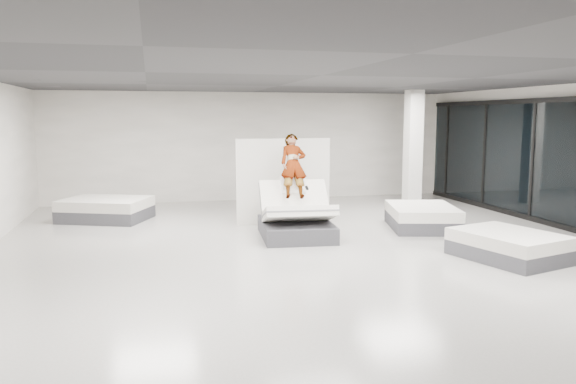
% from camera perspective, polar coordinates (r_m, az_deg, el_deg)
% --- Properties ---
extents(room, '(14.00, 14.04, 3.20)m').
position_cam_1_polar(room, '(10.03, 3.41, 2.59)').
color(room, '#A7A39E').
rests_on(room, ground).
extents(hero_bed, '(1.58, 2.01, 1.24)m').
position_cam_1_polar(hero_bed, '(11.62, 0.82, -2.78)').
color(hero_bed, '#3B3B41').
rests_on(hero_bed, floor).
extents(person, '(0.69, 1.51, 1.19)m').
position_cam_1_polar(person, '(11.82, 0.57, 1.40)').
color(person, slate).
rests_on(person, hero_bed).
extents(remote, '(0.06, 0.15, 0.08)m').
position_cam_1_polar(remote, '(11.54, 1.92, 0.41)').
color(remote, black).
rests_on(remote, person).
extents(divider_panel, '(2.19, 0.20, 1.99)m').
position_cam_1_polar(divider_panel, '(13.00, -0.47, 1.07)').
color(divider_panel, white).
rests_on(divider_panel, floor).
extents(flat_bed_right_far, '(1.80, 2.13, 0.51)m').
position_cam_1_polar(flat_bed_right_far, '(12.94, 13.46, -2.48)').
color(flat_bed_right_far, '#3B3B41').
rests_on(flat_bed_right_far, floor).
extents(flat_bed_right_near, '(1.74, 2.04, 0.48)m').
position_cam_1_polar(flat_bed_right_near, '(10.59, 21.50, -5.11)').
color(flat_bed_right_near, '#3B3B41').
rests_on(flat_bed_right_near, floor).
extents(flat_bed_left_far, '(2.34, 2.08, 0.53)m').
position_cam_1_polar(flat_bed_left_far, '(14.24, -18.02, -1.68)').
color(flat_bed_left_far, '#3B3B41').
rests_on(flat_bed_left_far, floor).
extents(column, '(0.40, 0.40, 3.20)m').
position_cam_1_polar(column, '(15.70, 12.58, 4.25)').
color(column, silver).
rests_on(column, floor).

